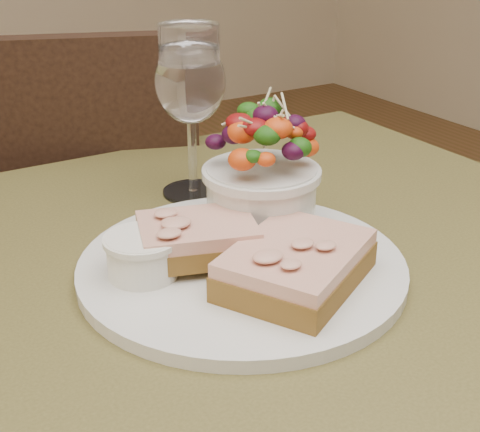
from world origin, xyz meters
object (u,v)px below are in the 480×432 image
dinner_plate (242,266)px  cafe_table (268,380)px  wine_glass (190,87)px  sandwich_back (197,238)px  salad_bowl (262,170)px  chair_far (80,354)px  ramekin (143,254)px  sandwich_front (296,265)px

dinner_plate → cafe_table: bearing=-75.1°
cafe_table → dinner_plate: dinner_plate is taller
wine_glass → cafe_table: bearing=-100.0°
sandwich_back → salad_bowl: 0.10m
cafe_table → chair_far: bearing=90.8°
chair_far → dinner_plate: chair_far is taller
sandwich_back → ramekin: (-0.05, 0.00, -0.00)m
sandwich_back → cafe_table: bearing=-33.7°
cafe_table → dinner_plate: (-0.01, 0.03, 0.11)m
sandwich_front → ramekin: 0.13m
sandwich_back → salad_bowl: (0.09, 0.03, 0.04)m
salad_bowl → wine_glass: 0.14m
cafe_table → salad_bowl: salad_bowl is taller
chair_far → sandwich_front: (0.02, -0.64, 0.49)m
sandwich_front → chair_far: bearing=62.9°
chair_far → dinner_plate: (-0.00, -0.58, 0.46)m
chair_far → sandwich_front: chair_far is taller
cafe_table → ramekin: ramekin is taller
cafe_table → wine_glass: size_ratio=4.57×
ramekin → salad_bowl: 0.15m
cafe_table → salad_bowl: bearing=62.4°
chair_far → wine_glass: bearing=116.7°
wine_glass → dinner_plate: bearing=-104.4°
sandwich_front → ramekin: bearing=114.0°
sandwich_back → chair_far: bearing=104.3°
dinner_plate → wine_glass: wine_glass is taller
sandwich_front → wine_glass: (0.03, 0.24, 0.09)m
dinner_plate → ramekin: bearing=165.4°
salad_bowl → sandwich_front: bearing=-107.7°
cafe_table → ramekin: size_ratio=13.26×
cafe_table → wine_glass: wine_glass is taller
chair_far → sandwich_front: 0.80m
cafe_table → sandwich_back: sandwich_back is taller
dinner_plate → sandwich_front: 0.06m
salad_bowl → chair_far: bearing=95.7°
sandwich_front → ramekin: ramekin is taller
cafe_table → chair_far: size_ratio=0.89×
cafe_table → sandwich_front: size_ratio=5.08×
chair_far → ramekin: chair_far is taller
dinner_plate → wine_glass: bearing=75.6°
cafe_table → dinner_plate: 0.11m
chair_far → ramekin: 0.75m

